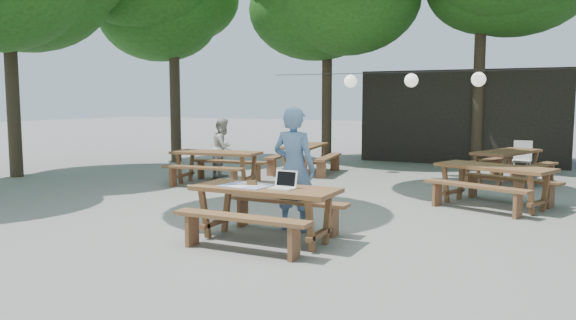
% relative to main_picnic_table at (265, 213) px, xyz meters
% --- Properties ---
extents(ground, '(80.00, 80.00, 0.00)m').
position_rel_main_picnic_table_xyz_m(ground, '(0.32, 1.37, -0.39)').
color(ground, slate).
rests_on(ground, ground).
extents(pavilion, '(6.00, 3.00, 2.80)m').
position_rel_main_picnic_table_xyz_m(pavilion, '(0.82, 11.87, 1.01)').
color(pavilion, black).
rests_on(pavilion, ground).
extents(main_picnic_table, '(2.00, 1.58, 0.75)m').
position_rel_main_picnic_table_xyz_m(main_picnic_table, '(0.00, 0.00, 0.00)').
color(main_picnic_table, brown).
rests_on(main_picnic_table, ground).
extents(picnic_table_nw, '(2.08, 1.79, 0.75)m').
position_rel_main_picnic_table_xyz_m(picnic_table_nw, '(-3.49, 4.04, 0.00)').
color(picnic_table_nw, brown).
rests_on(picnic_table_nw, ground).
extents(picnic_table_ne, '(2.33, 2.14, 0.75)m').
position_rel_main_picnic_table_xyz_m(picnic_table_ne, '(2.51, 3.98, 0.00)').
color(picnic_table_ne, brown).
rests_on(picnic_table_ne, ground).
extents(picnic_table_far_w, '(1.85, 2.12, 0.75)m').
position_rel_main_picnic_table_xyz_m(picnic_table_far_w, '(-2.47, 6.65, 0.00)').
color(picnic_table_far_w, brown).
rests_on(picnic_table_far_w, ground).
extents(picnic_table_far_e, '(2.15, 2.33, 0.75)m').
position_rel_main_picnic_table_xyz_m(picnic_table_far_e, '(2.44, 7.19, 0.00)').
color(picnic_table_far_e, brown).
rests_on(picnic_table_far_e, ground).
extents(woman, '(0.68, 0.46, 1.83)m').
position_rel_main_picnic_table_xyz_m(woman, '(0.07, 0.77, 0.53)').
color(woman, '#668ABA').
rests_on(woman, ground).
extents(second_person, '(0.67, 0.80, 1.47)m').
position_rel_main_picnic_table_xyz_m(second_person, '(-3.96, 5.07, 0.35)').
color(second_person, beige).
rests_on(second_person, ground).
extents(plastic_chair, '(0.50, 0.50, 0.90)m').
position_rel_main_picnic_table_xyz_m(plastic_chair, '(2.66, 8.43, -0.13)').
color(plastic_chair, silver).
rests_on(plastic_chair, ground).
extents(laptop, '(0.35, 0.28, 0.24)m').
position_rel_main_picnic_table_xyz_m(laptop, '(0.29, -0.00, 0.42)').
color(laptop, white).
rests_on(laptop, main_picnic_table).
extents(tabletop_clutter, '(0.68, 0.59, 0.08)m').
position_rel_main_picnic_table_xyz_m(tabletop_clutter, '(-0.28, 0.01, 0.37)').
color(tabletop_clutter, '#3656B8').
rests_on(tabletop_clutter, main_picnic_table).
extents(paper_lanterns, '(9.00, 0.34, 0.38)m').
position_rel_main_picnic_table_xyz_m(paper_lanterns, '(0.14, 7.37, 2.02)').
color(paper_lanterns, black).
rests_on(paper_lanterns, ground).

